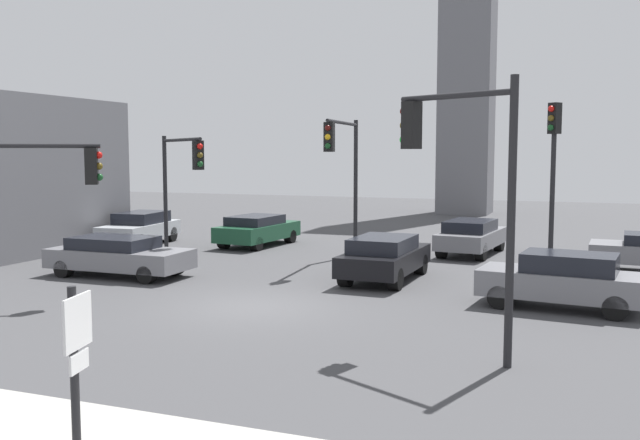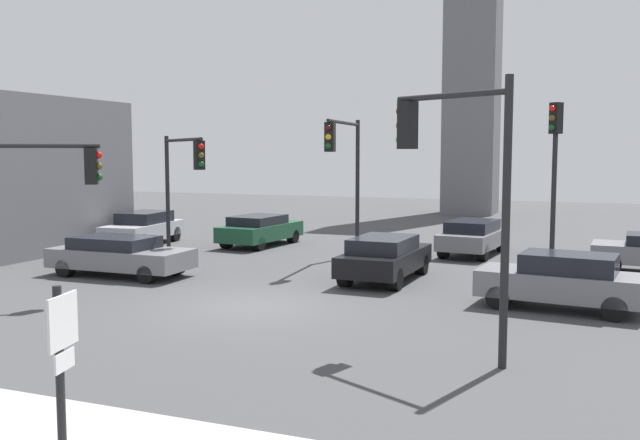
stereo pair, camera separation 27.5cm
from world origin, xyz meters
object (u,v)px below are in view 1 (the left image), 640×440
traffic_light_2 (181,169)px  car_4 (384,257)px  car_2 (471,236)px  car_1 (563,280)px  car_6 (140,227)px  direction_sign (76,371)px  traffic_light_3 (34,184)px  traffic_light_0 (344,158)px  traffic_light_1 (460,164)px  car_3 (257,229)px  traffic_light_4 (553,157)px  car_0 (118,255)px

traffic_light_2 → car_4: bearing=35.5°
car_2 → car_1: bearing=-151.3°
car_6 → car_1: bearing=63.7°
direction_sign → car_6: direction_sign is taller
direction_sign → traffic_light_3: (-8.66, 8.69, 1.60)m
car_1 → car_2: 9.84m
traffic_light_0 → traffic_light_1: 11.89m
traffic_light_0 → car_3: size_ratio=1.19×
traffic_light_1 → traffic_light_3: traffic_light_1 is taller
traffic_light_2 → car_2: size_ratio=1.03×
car_1 → car_3: car_1 is taller
traffic_light_1 → car_3: (-11.14, 13.55, -3.14)m
traffic_light_1 → car_1: bearing=-83.1°
traffic_light_1 → traffic_light_2: traffic_light_1 is taller
traffic_light_3 → car_2: size_ratio=1.00×
direction_sign → car_1: bearing=57.2°
car_4 → traffic_light_1: bearing=-152.6°
traffic_light_4 → car_1: (0.56, -4.81, -3.16)m
traffic_light_3 → car_3: size_ratio=1.03×
car_1 → car_2: bearing=-61.0°
traffic_light_2 → traffic_light_3: 7.33m
car_3 → car_4: car_4 is taller
car_2 → car_6: size_ratio=1.03×
car_0 → car_4: size_ratio=1.05×
traffic_light_1 → car_2: (-1.92, 14.21, -3.11)m
traffic_light_3 → car_3: bearing=57.6°
traffic_light_3 → car_4: (7.94, 6.63, -2.48)m
car_1 → car_6: bearing=-14.5°
traffic_light_3 → car_1: bearing=-12.7°
car_0 → car_6: bearing=120.1°
car_3 → traffic_light_2: bearing=-179.4°
car_2 → car_6: car_6 is taller
direction_sign → car_2: 22.11m
direction_sign → traffic_light_1: 8.67m
car_2 → car_4: bearing=171.9°
traffic_light_2 → car_1: traffic_light_2 is taller
car_1 → traffic_light_3: bearing=24.1°
traffic_light_4 → car_4: bearing=-30.5°
car_2 → car_3: size_ratio=1.03×
traffic_light_0 → traffic_light_4: bearing=82.8°
traffic_light_0 → car_2: 6.48m
traffic_light_4 → traffic_light_3: bearing=-21.8°
traffic_light_1 → traffic_light_4: traffic_light_4 is taller
direction_sign → traffic_light_0: (-3.09, 18.13, 2.25)m
direction_sign → traffic_light_3: 12.37m
car_0 → car_6: car_6 is taller
traffic_light_4 → car_2: 6.23m
traffic_light_2 → traffic_light_3: traffic_light_2 is taller
traffic_light_3 → car_1: traffic_light_3 is taller
car_6 → traffic_light_0: bearing=74.9°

